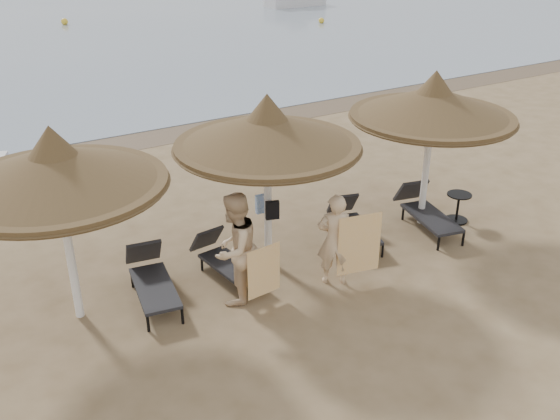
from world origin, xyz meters
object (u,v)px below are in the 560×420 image
(lounger_near_right, at_px, (352,222))
(side_table, at_px, (458,208))
(person_left, at_px, (235,241))
(lounger_far_right, at_px, (425,210))
(lounger_far_left, at_px, (151,277))
(lounger_near_left, at_px, (224,258))
(palapa_center, at_px, (267,132))
(palapa_right, at_px, (433,104))
(palapa_left, at_px, (55,169))
(person_right, at_px, (335,233))

(lounger_near_right, height_order, side_table, lounger_near_right)
(lounger_near_right, distance_m, person_left, 3.25)
(lounger_far_right, bearing_deg, lounger_far_left, -172.35)
(lounger_near_right, bearing_deg, side_table, 1.53)
(lounger_far_left, height_order, lounger_near_left, lounger_far_left)
(lounger_near_left, bearing_deg, palapa_center, -11.73)
(palapa_right, xyz_separation_m, side_table, (0.72, -0.33, -2.31))
(palapa_left, relative_size, person_left, 1.44)
(palapa_left, xyz_separation_m, palapa_center, (3.52, -0.11, -0.00))
(person_left, height_order, person_right, person_left)
(palapa_right, relative_size, person_right, 1.65)
(palapa_left, bearing_deg, lounger_far_left, -2.22)
(palapa_right, bearing_deg, side_table, -24.69)
(palapa_left, bearing_deg, palapa_right, -2.49)
(palapa_right, relative_size, lounger_near_right, 1.84)
(side_table, distance_m, person_right, 3.80)
(lounger_near_left, relative_size, lounger_near_right, 0.98)
(palapa_center, xyz_separation_m, person_left, (-1.07, -0.78, -1.46))
(lounger_near_right, xyz_separation_m, person_right, (-1.30, -1.19, 0.66))
(lounger_near_left, relative_size, lounger_far_right, 0.89)
(person_left, bearing_deg, palapa_center, -174.20)
(palapa_right, bearing_deg, palapa_left, 177.51)
(palapa_right, height_order, lounger_far_right, palapa_right)
(person_left, bearing_deg, lounger_near_right, 164.61)
(palapa_left, xyz_separation_m, side_table, (7.87, -0.64, -2.32))
(palapa_right, distance_m, lounger_near_left, 5.07)
(lounger_far_right, distance_m, side_table, 0.79)
(palapa_center, relative_size, palapa_right, 1.00)
(palapa_left, height_order, lounger_near_left, palapa_left)
(palapa_left, height_order, person_left, palapa_left)
(lounger_far_left, xyz_separation_m, lounger_far_right, (5.86, -0.42, 0.01))
(person_left, bearing_deg, side_table, 152.54)
(palapa_center, xyz_separation_m, lounger_near_left, (-0.90, 0.06, -2.27))
(person_left, bearing_deg, lounger_far_right, 155.15)
(palapa_left, height_order, palapa_right, palapa_left)
(person_left, bearing_deg, person_right, 137.38)
(lounger_near_left, bearing_deg, person_left, -109.54)
(palapa_left, relative_size, palapa_right, 1.00)
(side_table, xyz_separation_m, person_right, (-3.68, -0.64, 0.70))
(lounger_far_left, bearing_deg, lounger_near_left, 8.45)
(lounger_far_left, bearing_deg, palapa_left, -173.71)
(palapa_center, relative_size, person_left, 1.44)
(palapa_center, relative_size, lounger_near_right, 1.85)
(person_left, bearing_deg, palapa_left, -50.08)
(lounger_near_right, distance_m, person_right, 1.88)
(lounger_near_left, bearing_deg, lounger_far_right, -12.93)
(lounger_near_right, bearing_deg, lounger_far_left, -166.00)
(lounger_far_left, xyz_separation_m, person_left, (1.20, -0.84, 0.78))
(lounger_near_right, bearing_deg, person_left, -150.73)
(palapa_left, height_order, side_table, palapa_left)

